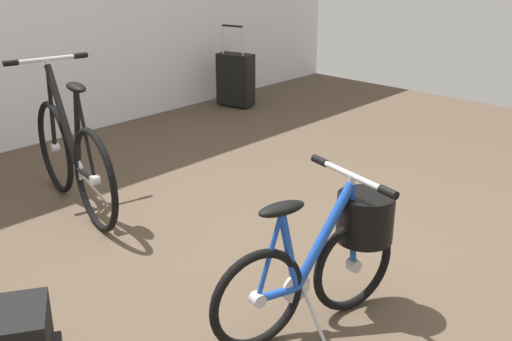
% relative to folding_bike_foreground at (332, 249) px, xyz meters
% --- Properties ---
extents(ground_plane, '(7.96, 7.96, 0.00)m').
position_rel_folding_bike_foreground_xyz_m(ground_plane, '(0.26, 0.35, -0.35)').
color(ground_plane, brown).
extents(folding_bike_foreground, '(0.97, 0.52, 0.71)m').
position_rel_folding_bike_foreground_xyz_m(folding_bike_foreground, '(0.00, 0.00, 0.00)').
color(folding_bike_foreground, black).
rests_on(folding_bike_foreground, ground_plane).
extents(display_bike_left, '(0.53, 1.33, 0.94)m').
position_rel_folding_bike_foreground_xyz_m(display_bike_left, '(-0.12, 1.91, 0.00)').
color(display_bike_left, black).
rests_on(display_bike_left, ground_plane).
extents(rolling_suitcase, '(0.26, 0.39, 0.83)m').
position_rel_folding_bike_foreground_xyz_m(rolling_suitcase, '(2.38, 2.94, -0.07)').
color(rolling_suitcase, black).
rests_on(rolling_suitcase, ground_plane).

